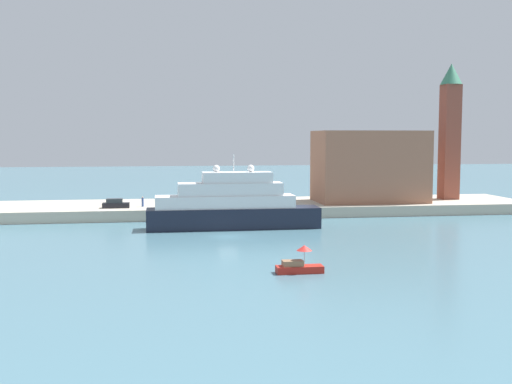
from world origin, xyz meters
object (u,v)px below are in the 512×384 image
object	(u,v)px
parked_car	(116,204)
mooring_bollard	(206,206)
person_figure	(143,202)
bell_tower	(450,126)
large_yacht	(231,206)
small_motorboat	(299,265)
harbor_building	(370,166)

from	to	relation	value
parked_car	mooring_bollard	world-z (taller)	parked_car
person_figure	mooring_bollard	xyz separation A→B (m)	(10.04, -4.55, -0.33)
bell_tower	mooring_bollard	world-z (taller)	bell_tower
bell_tower	person_figure	xyz separation A→B (m)	(-54.76, -4.25, -12.43)
parked_car	person_figure	distance (m)	4.39
large_yacht	person_figure	size ratio (longest dim) A/B	14.96
bell_tower	large_yacht	bearing A→B (deg)	-156.05
parked_car	person_figure	xyz separation A→B (m)	(4.22, 1.22, 0.12)
small_motorboat	person_figure	world-z (taller)	person_figure
small_motorboat	bell_tower	bearing A→B (deg)	51.45
person_figure	mooring_bollard	bearing A→B (deg)	-24.37
mooring_bollard	small_motorboat	bearing A→B (deg)	-81.04
small_motorboat	harbor_building	xyz separation A→B (m)	(22.77, 46.22, 7.16)
large_yacht	small_motorboat	world-z (taller)	large_yacht
bell_tower	parked_car	distance (m)	60.54
bell_tower	person_figure	bearing A→B (deg)	-175.56
large_yacht	person_figure	bearing A→B (deg)	132.19
harbor_building	mooring_bollard	world-z (taller)	harbor_building
bell_tower	parked_car	bearing A→B (deg)	-174.70
large_yacht	parked_car	xyz separation A→B (m)	(-17.19, 13.09, -0.80)
harbor_building	parked_car	distance (m)	43.74
harbor_building	bell_tower	size ratio (longest dim) A/B	0.77
person_figure	mooring_bollard	size ratio (longest dim) A/B	1.92
harbor_building	person_figure	xyz separation A→B (m)	(-39.04, -2.17, -5.42)
large_yacht	harbor_building	xyz separation A→B (m)	(26.07, 16.48, 4.74)
bell_tower	mooring_bollard	bearing A→B (deg)	-168.87
person_figure	parked_car	bearing A→B (deg)	-163.88
parked_car	bell_tower	bearing A→B (deg)	5.30
parked_car	person_figure	bearing A→B (deg)	16.12
bell_tower	person_figure	world-z (taller)	bell_tower
small_motorboat	mooring_bollard	world-z (taller)	small_motorboat
small_motorboat	harbor_building	size ratio (longest dim) A/B	0.24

